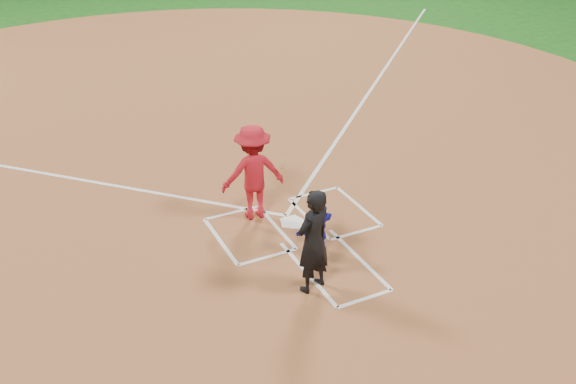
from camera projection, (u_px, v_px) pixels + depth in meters
name	position (u px, v px, depth m)	size (l,w,h in m)	color
ground	(293.00, 223.00, 13.22)	(120.00, 120.00, 0.00)	#134B12
home_plate_dirt	(197.00, 122.00, 17.95)	(28.00, 28.00, 0.01)	brown
home_plate	(293.00, 222.00, 13.21)	(0.60, 0.60, 0.02)	white
catcher	(318.00, 228.00, 12.01)	(1.01, 0.32, 1.09)	#1519B1
umpire	(313.00, 241.00, 10.83)	(0.71, 0.47, 1.94)	black
chalk_markings	(206.00, 131.00, 17.38)	(28.35, 17.32, 0.01)	white
batter_at_plate	(253.00, 172.00, 12.98)	(1.53, 0.99, 2.03)	#B51422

